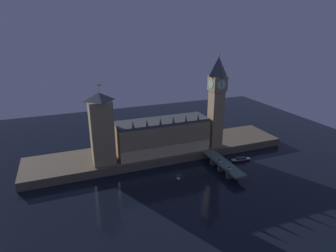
% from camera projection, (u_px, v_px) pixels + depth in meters
% --- Properties ---
extents(ground_plane, '(400.00, 400.00, 0.00)m').
position_uv_depth(ground_plane, '(178.00, 175.00, 209.07)').
color(ground_plane, black).
extents(embankment, '(220.00, 42.00, 6.65)m').
position_uv_depth(embankment, '(161.00, 151.00, 242.27)').
color(embankment, brown).
rests_on(embankment, ground_plane).
extents(parliament_hall, '(75.26, 24.03, 32.61)m').
position_uv_depth(parliament_hall, '(162.00, 136.00, 230.63)').
color(parliament_hall, '#9E845B').
rests_on(parliament_hall, embankment).
extents(clock_tower, '(12.53, 12.64, 77.62)m').
position_uv_depth(clock_tower, '(216.00, 100.00, 232.24)').
color(clock_tower, '#9E845B').
rests_on(clock_tower, embankment).
extents(victoria_tower, '(16.63, 16.63, 60.15)m').
position_uv_depth(victoria_tower, '(102.00, 128.00, 206.98)').
color(victoria_tower, '#9E845B').
rests_on(victoria_tower, embankment).
extents(bridge, '(10.23, 46.00, 6.51)m').
position_uv_depth(bridge, '(223.00, 165.00, 215.35)').
color(bridge, '#476656').
rests_on(bridge, ground_plane).
extents(car_northbound_lead, '(1.95, 4.37, 1.38)m').
position_uv_depth(car_northbound_lead, '(219.00, 161.00, 216.31)').
color(car_northbound_lead, silver).
rests_on(car_northbound_lead, bridge).
extents(car_northbound_trail, '(1.92, 4.26, 1.42)m').
position_uv_depth(car_northbound_trail, '(228.00, 168.00, 204.77)').
color(car_northbound_trail, white).
rests_on(car_northbound_trail, bridge).
extents(pedestrian_near_rail, '(0.38, 0.38, 1.81)m').
position_uv_depth(pedestrian_near_rail, '(228.00, 170.00, 201.08)').
color(pedestrian_near_rail, black).
rests_on(pedestrian_near_rail, bridge).
extents(pedestrian_mid_walk, '(0.38, 0.38, 1.75)m').
position_uv_depth(pedestrian_mid_walk, '(227.00, 159.00, 217.60)').
color(pedestrian_mid_walk, black).
rests_on(pedestrian_mid_walk, bridge).
extents(pedestrian_far_rail, '(0.38, 0.38, 1.84)m').
position_uv_depth(pedestrian_far_rail, '(211.00, 156.00, 223.36)').
color(pedestrian_far_rail, black).
rests_on(pedestrian_far_rail, bridge).
extents(street_lamp_near, '(1.34, 0.60, 6.37)m').
position_uv_depth(street_lamp_near, '(229.00, 167.00, 198.76)').
color(street_lamp_near, '#2D3333').
rests_on(street_lamp_near, bridge).
extents(boat_downstream, '(18.11, 6.99, 3.18)m').
position_uv_depth(boat_downstream, '(241.00, 160.00, 231.72)').
color(boat_downstream, '#28282D').
rests_on(boat_downstream, ground_plane).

